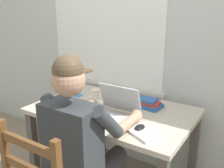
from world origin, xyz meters
name	(u,v)px	position (x,y,z in m)	size (l,w,h in m)	color
back_wall	(142,28)	(-0.01, 0.47, 1.30)	(6.00, 0.08, 2.60)	beige
desk	(113,120)	(0.00, 0.00, 0.62)	(1.23, 0.79, 0.71)	#BCB29E
seated_person	(83,140)	(0.08, -0.47, 0.68)	(0.50, 0.60, 1.24)	#33383D
laptop	(113,111)	(0.09, -0.14, 0.77)	(0.33, 0.31, 0.22)	#ADAFB2
computer_mouse	(140,128)	(0.34, -0.21, 0.73)	(0.06, 0.10, 0.03)	black
coffee_mug_white	(96,95)	(-0.23, 0.09, 0.76)	(0.11, 0.07, 0.09)	beige
coffee_mug_dark	(50,101)	(-0.45, -0.22, 0.76)	(0.11, 0.07, 0.09)	#2D384C
book_stack_main	(149,104)	(0.23, 0.17, 0.75)	(0.20, 0.17, 0.07)	#2D5B9E
paper_pile_near_laptop	(101,99)	(-0.19, 0.11, 0.72)	(0.21, 0.15, 0.01)	silver
paper_pile_back_corner	(144,133)	(0.39, -0.24, 0.72)	(0.22, 0.15, 0.02)	white
landscape_photo_print	(75,95)	(-0.46, 0.08, 0.71)	(0.13, 0.09, 0.00)	teal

